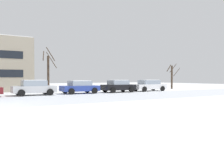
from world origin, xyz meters
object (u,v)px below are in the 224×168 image
Objects in this scene: parked_car_silver at (34,87)px; parked_car_black at (118,86)px; parked_car_blue at (80,87)px; parked_car_white at (149,85)px.

parked_car_black is (9.60, -0.02, -0.02)m from parked_car_silver.
parked_car_blue is 1.04× the size of parked_car_black.
parked_car_black reaches higher than parked_car_blue.
parked_car_silver is 9.60m from parked_car_black.
parked_car_silver is at bearing 179.90° from parked_car_black.
parked_car_silver reaches higher than parked_car_black.
parked_car_black is at bearing -0.10° from parked_car_silver.
parked_car_silver is 14.40m from parked_car_white.
parked_car_silver is 1.00× the size of parked_car_blue.
parked_car_white is at bearing 2.04° from parked_car_black.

